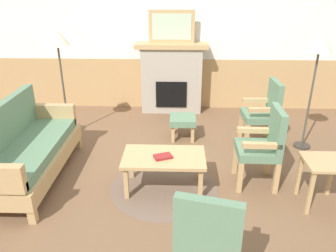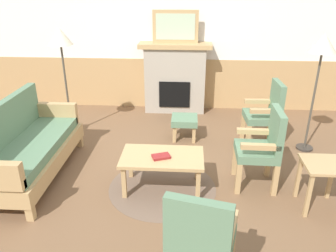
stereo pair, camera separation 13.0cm
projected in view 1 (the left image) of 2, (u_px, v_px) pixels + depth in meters
The scene contains 15 objects.
ground_plane at pixel (167, 176), 4.28m from camera, with size 14.00×14.00×0.00m, color brown.
wall_back at pixel (172, 39), 6.12m from camera, with size 7.20×0.14×2.70m.
fireplace at pixel (171, 77), 6.16m from camera, with size 1.30×0.44×1.28m.
framed_picture at pixel (172, 27), 5.79m from camera, with size 0.80×0.04×0.56m.
couch at pixel (28, 150), 4.09m from camera, with size 0.70×1.80×0.98m.
coffee_table at pixel (164, 160), 3.89m from camera, with size 0.96×0.56×0.44m.
round_rug at pixel (164, 187), 4.04m from camera, with size 1.30×1.30×0.01m, color brown.
book_on_table at pixel (163, 157), 3.82m from camera, with size 0.20×0.13×0.03m, color maroon.
footstool at pixel (183, 121), 5.19m from camera, with size 0.40×0.40×0.36m.
armchair_near_fireplace at pixel (264, 144), 3.93m from camera, with size 0.49×0.49×0.98m.
armchair_by_window_left at pixel (265, 110), 4.94m from camera, with size 0.50×0.50×0.98m.
armchair_front_left at pixel (209, 238), 2.49m from camera, with size 0.58×0.58×0.98m.
side_table at pixel (324, 170), 3.58m from camera, with size 0.44×0.44×0.55m.
floor_lamp_by_couch at pixel (58, 44), 4.85m from camera, with size 0.36×0.36×1.68m.
floor_lamp_by_chairs at pixel (319, 50), 4.45m from camera, with size 0.36×0.36×1.68m.
Camera 1 is at (0.13, -3.65, 2.32)m, focal length 35.60 mm.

